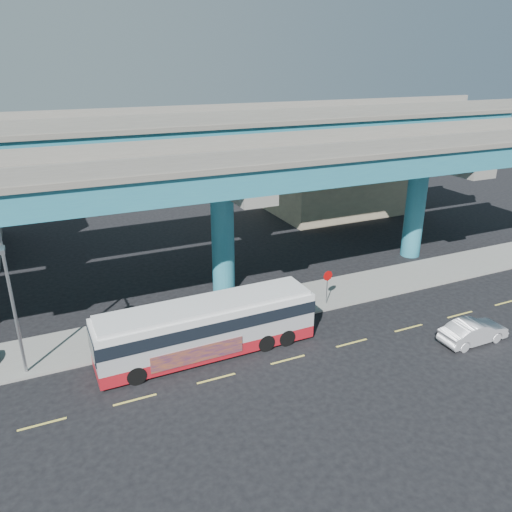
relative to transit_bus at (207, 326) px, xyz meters
name	(u,v)px	position (x,y,z in m)	size (l,w,h in m)	color
ground	(285,357)	(3.58, -2.07, -1.65)	(120.00, 120.00, 0.00)	black
sidewalk	(244,311)	(3.58, 3.43, -1.57)	(70.00, 4.00, 0.15)	gray
lane_markings	(288,360)	(3.58, -2.37, -1.64)	(58.00, 0.12, 0.01)	#D8C64C
viaduct	(220,156)	(3.58, 7.04, 7.49)	(52.00, 12.40, 11.70)	#246E8A
building_beige	(337,175)	(21.58, 20.91, 1.86)	(14.00, 10.23, 7.00)	tan
transit_bus	(207,326)	(0.00, 0.00, 0.00)	(11.75, 2.69, 3.00)	#A1131C
sedan	(473,332)	(13.74, -5.04, -0.99)	(4.01, 1.40, 1.32)	silver
street_lamp	(9,288)	(-8.93, 1.38, 3.35)	(0.50, 2.44, 7.43)	gray
stop_sign	(328,280)	(8.71, 2.11, 0.11)	(0.68, 0.11, 2.27)	gray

